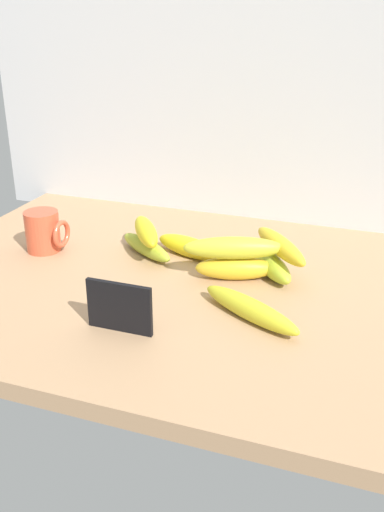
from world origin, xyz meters
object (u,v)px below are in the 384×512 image
object	(u,v)px
chalkboard_sign	(120,309)
banana_3	(190,247)
coffee_mug	(44,231)
banana_2	(271,265)
banana_4	(250,309)
banana_1	(235,268)
banana_6	(280,246)
banana_5	(234,248)
banana_7	(146,231)
banana_0	(146,247)

from	to	relation	value
chalkboard_sign	banana_3	bearing A→B (deg)	89.07
coffee_mug	banana_2	bearing A→B (deg)	5.12
banana_4	banana_2	bearing A→B (deg)	91.70
banana_1	banana_6	bearing A→B (deg)	31.51
banana_2	banana_3	size ratio (longest dim) A/B	0.95
coffee_mug	banana_4	size ratio (longest dim) A/B	0.42
banana_2	banana_5	bearing A→B (deg)	-144.66
banana_2	banana_7	bearing A→B (deg)	179.38
banana_5	banana_7	size ratio (longest dim) A/B	1.22
banana_5	banana_3	bearing A→B (deg)	146.57
banana_0	banana_7	xyz separation A→B (cm)	(0.27, -0.40, 3.67)
banana_3	banana_4	size ratio (longest dim) A/B	0.79
chalkboard_sign	banana_4	size ratio (longest dim) A/B	0.54
coffee_mug	banana_2	world-z (taller)	coffee_mug
banana_1	banana_3	bearing A→B (deg)	149.04
chalkboard_sign	banana_1	xyz separation A→B (cm)	(12.16, 24.16, -1.66)
banana_0	banana_1	xyz separation A→B (cm)	(20.39, -4.65, 0.46)
banana_0	banana_4	world-z (taller)	banana_4
banana_6	banana_5	bearing A→B (deg)	-147.15
banana_1	banana_2	bearing A→B (deg)	33.91
banana_1	banana_5	xyz separation A→B (cm)	(-0.35, -0.47, 4.30)
coffee_mug	banana_6	size ratio (longest dim) A/B	0.47
coffee_mug	banana_2	size ratio (longest dim) A/B	0.55
coffee_mug	banana_1	size ratio (longest dim) A/B	0.57
banana_4	banana_1	bearing A→B (deg)	114.96
banana_1	banana_7	size ratio (longest dim) A/B	0.98
banana_1	banana_7	xyz separation A→B (cm)	(-20.12, 4.25, 3.21)
banana_3	banana_7	size ratio (longest dim) A/B	1.06
banana_0	banana_3	world-z (taller)	banana_3
banana_6	chalkboard_sign	bearing A→B (deg)	-124.27
banana_1	banana_2	xyz separation A→B (cm)	(5.91, 3.97, -0.10)
banana_0	banana_7	world-z (taller)	banana_7
banana_1	banana_5	world-z (taller)	banana_5
banana_2	banana_7	size ratio (longest dim) A/B	1.01
coffee_mug	banana_4	bearing A→B (deg)	-15.86
banana_1	banana_5	bearing A→B (deg)	-127.07
banana_4	banana_6	xyz separation A→B (cm)	(0.95, 18.36, 4.14)
coffee_mug	banana_3	xyz separation A→B (cm)	(29.67, 7.26, -2.23)
banana_4	banana_7	size ratio (longest dim) A/B	1.34
chalkboard_sign	banana_7	size ratio (longest dim) A/B	0.72
banana_5	banana_0	bearing A→B (deg)	165.66
banana_1	banana_7	distance (cm)	20.82
coffee_mug	chalkboard_sign	bearing A→B (deg)	-39.33
banana_0	banana_1	world-z (taller)	banana_1
chalkboard_sign	banana_0	xyz separation A→B (cm)	(-8.23, 28.81, -2.12)
banana_3	banana_5	xyz separation A→B (cm)	(11.30, -7.46, 4.44)
banana_6	banana_1	bearing A→B (deg)	-148.49
banana_0	banana_6	size ratio (longest dim) A/B	0.89
coffee_mug	banana_7	size ratio (longest dim) A/B	0.56
banana_3	banana_6	size ratio (longest dim) A/B	0.89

